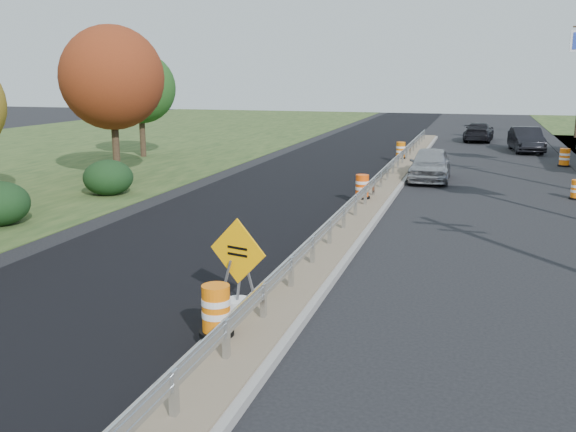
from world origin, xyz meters
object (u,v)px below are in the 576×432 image
(caution_sign, at_px, (238,285))
(barrel_shoulder_far, at_px, (532,143))
(barrel_median_near, at_px, (216,311))
(car_dark_mid, at_px, (526,140))
(barrel_median_mid, at_px, (362,187))
(barrel_shoulder_mid, at_px, (565,158))
(barrel_median_far, at_px, (401,151))
(car_silver, at_px, (430,164))
(barrel_shoulder_near, at_px, (576,190))
(car_dark_far, at_px, (479,132))

(caution_sign, bearing_deg, barrel_shoulder_far, 91.66)
(barrel_median_near, distance_m, car_dark_mid, 35.60)
(barrel_median_near, relative_size, barrel_median_mid, 1.03)
(barrel_shoulder_mid, distance_m, barrel_shoulder_far, 8.65)
(caution_sign, height_order, barrel_median_far, caution_sign)
(barrel_median_near, bearing_deg, car_silver, 83.59)
(barrel_median_far, xyz_separation_m, car_silver, (2.16, -6.26, 0.11))
(barrel_median_near, distance_m, barrel_shoulder_near, 19.71)
(barrel_median_near, height_order, car_silver, car_silver)
(barrel_median_mid, relative_size, barrel_shoulder_near, 1.18)
(barrel_shoulder_mid, bearing_deg, caution_sign, -110.13)
(caution_sign, height_order, car_dark_far, caution_sign)
(barrel_median_near, distance_m, car_silver, 21.06)
(car_dark_mid, xyz_separation_m, car_dark_far, (-3.05, 6.32, -0.08))
(barrel_median_mid, xyz_separation_m, barrel_shoulder_mid, (8.97, 13.80, -0.20))
(car_silver, bearing_deg, barrel_shoulder_far, 69.38)
(barrel_shoulder_mid, height_order, car_dark_mid, car_dark_mid)
(barrel_median_near, bearing_deg, car_dark_mid, 77.75)
(barrel_shoulder_near, bearing_deg, barrel_median_far, 131.43)
(barrel_shoulder_near, bearing_deg, caution_sign, -119.40)
(barrel_median_far, distance_m, barrel_shoulder_near, 12.56)
(car_silver, xyz_separation_m, car_dark_far, (2.15, 20.18, -0.07))
(barrel_median_mid, bearing_deg, barrel_median_far, 90.11)
(car_silver, bearing_deg, car_dark_far, 83.35)
(barrel_median_mid, xyz_separation_m, car_silver, (2.13, 6.64, 0.11))
(barrel_shoulder_mid, relative_size, car_dark_far, 0.20)
(barrel_shoulder_far, xyz_separation_m, car_dark_far, (-3.60, 4.44, 0.32))
(caution_sign, distance_m, barrel_shoulder_near, 18.03)
(barrel_shoulder_near, xyz_separation_m, car_dark_far, (-4.00, 23.33, 0.34))
(barrel_median_near, bearing_deg, barrel_shoulder_mid, 71.89)
(car_dark_mid, bearing_deg, barrel_median_mid, -115.97)
(barrel_median_mid, height_order, barrel_shoulder_far, barrel_median_mid)
(caution_sign, height_order, barrel_shoulder_mid, caution_sign)
(car_dark_mid, bearing_deg, car_dark_far, 109.45)
(caution_sign, height_order, barrel_median_near, caution_sign)
(barrel_median_mid, relative_size, car_silver, 0.20)
(barrel_median_mid, bearing_deg, car_dark_far, 80.93)
(barrel_shoulder_near, xyz_separation_m, barrel_shoulder_far, (-0.40, 18.89, 0.02))
(barrel_shoulder_near, height_order, car_dark_mid, car_dark_mid)
(caution_sign, height_order, barrel_shoulder_near, caution_sign)
(barrel_median_far, xyz_separation_m, barrel_shoulder_mid, (8.99, 0.89, -0.21))
(car_silver, height_order, car_dark_mid, car_dark_mid)
(barrel_median_far, height_order, car_silver, car_silver)
(barrel_median_mid, height_order, car_silver, car_silver)
(barrel_shoulder_mid, height_order, car_silver, car_silver)
(barrel_shoulder_far, bearing_deg, barrel_median_near, -102.45)
(caution_sign, height_order, car_silver, caution_sign)
(barrel_shoulder_near, height_order, barrel_shoulder_far, barrel_shoulder_far)
(barrel_median_near, xyz_separation_m, car_silver, (2.35, 20.93, 0.10))
(barrel_shoulder_far, bearing_deg, barrel_shoulder_mid, -82.79)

